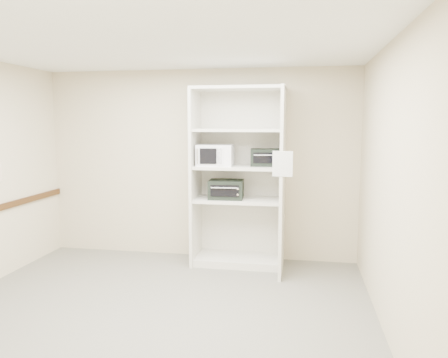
% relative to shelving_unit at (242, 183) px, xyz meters
% --- Properties ---
extents(floor, '(4.50, 4.00, 0.01)m').
position_rel_shelving_unit_xyz_m(floor, '(-0.67, -1.70, -1.13)').
color(floor, '#615E55').
rests_on(floor, ground).
extents(ceiling, '(4.50, 4.00, 0.01)m').
position_rel_shelving_unit_xyz_m(ceiling, '(-0.67, -1.70, 1.57)').
color(ceiling, white).
extents(wall_back, '(4.50, 0.02, 2.70)m').
position_rel_shelving_unit_xyz_m(wall_back, '(-0.67, 0.30, 0.22)').
color(wall_back, beige).
rests_on(wall_back, ground).
extents(wall_front, '(4.50, 0.02, 2.70)m').
position_rel_shelving_unit_xyz_m(wall_front, '(-0.67, -3.70, 0.22)').
color(wall_front, beige).
rests_on(wall_front, ground).
extents(wall_right, '(0.02, 4.00, 2.70)m').
position_rel_shelving_unit_xyz_m(wall_right, '(1.58, -1.70, 0.22)').
color(wall_right, beige).
rests_on(wall_right, ground).
extents(shelving_unit, '(1.24, 0.92, 2.42)m').
position_rel_shelving_unit_xyz_m(shelving_unit, '(0.00, 0.00, 0.00)').
color(shelving_unit, silver).
rests_on(shelving_unit, floor).
extents(microwave, '(0.49, 0.38, 0.29)m').
position_rel_shelving_unit_xyz_m(microwave, '(-0.36, -0.05, 0.38)').
color(microwave, white).
rests_on(microwave, shelving_unit).
extents(toaster_oven_upper, '(0.43, 0.34, 0.23)m').
position_rel_shelving_unit_xyz_m(toaster_oven_upper, '(0.31, 0.04, 0.35)').
color(toaster_oven_upper, black).
rests_on(toaster_oven_upper, shelving_unit).
extents(toaster_oven_lower, '(0.48, 0.37, 0.26)m').
position_rel_shelving_unit_xyz_m(toaster_oven_lower, '(-0.21, -0.04, -0.08)').
color(toaster_oven_lower, black).
rests_on(toaster_oven_lower, shelving_unit).
extents(paper_sign, '(0.23, 0.03, 0.30)m').
position_rel_shelving_unit_xyz_m(paper_sign, '(0.57, -0.63, 0.33)').
color(paper_sign, white).
rests_on(paper_sign, shelving_unit).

